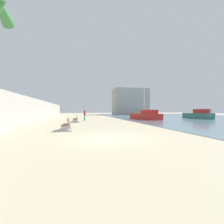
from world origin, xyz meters
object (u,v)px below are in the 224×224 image
object	(u,v)px
bench_near	(66,127)
bench_far	(75,121)
person_walking	(85,114)
boat_far_left	(204,114)
boat_mid_bay	(198,115)
boat_distant	(146,116)

from	to	relation	value
bench_near	bench_far	size ratio (longest dim) A/B	1.03
bench_far	person_walking	distance (m)	3.22
boat_far_left	bench_near	bearing A→B (deg)	-147.02
person_walking	bench_near	bearing A→B (deg)	-100.23
bench_near	boat_mid_bay	size ratio (longest dim) A/B	0.31
boat_distant	bench_far	bearing A→B (deg)	-162.93
boat_far_left	person_walking	bearing A→B (deg)	-163.62
person_walking	boat_far_left	xyz separation A→B (m)	(28.37, 8.34, -0.33)
boat_mid_bay	boat_distant	world-z (taller)	boat_distant
bench_near	bench_far	world-z (taller)	same
bench_far	bench_near	bearing A→B (deg)	-94.76
boat_mid_bay	boat_distant	bearing A→B (deg)	-176.61
bench_far	person_walking	size ratio (longest dim) A/B	1.20
boat_mid_bay	boat_far_left	distance (m)	10.22
boat_mid_bay	boat_far_left	bearing A→B (deg)	42.89
bench_near	boat_distant	xyz separation A→B (m)	(12.36, 12.16, 0.45)
person_walking	boat_distant	distance (m)	10.33
bench_far	boat_distant	distance (m)	12.19
boat_mid_bay	boat_far_left	xyz separation A→B (m)	(7.49, 6.96, 0.00)
bench_near	person_walking	distance (m)	11.62
bench_near	boat_distant	bearing A→B (deg)	44.53
bench_far	boat_distant	bearing A→B (deg)	17.07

